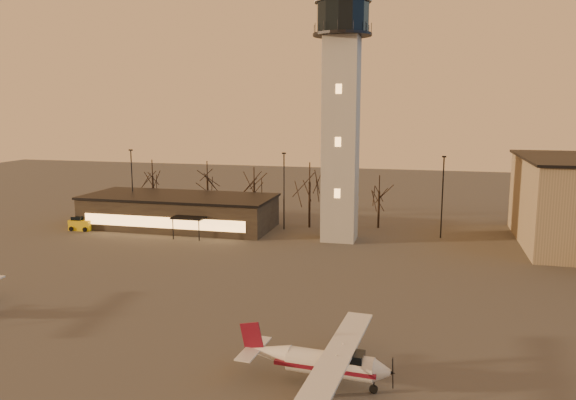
{
  "coord_description": "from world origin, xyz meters",
  "views": [
    {
      "loc": [
        10.29,
        -36.12,
        16.05
      ],
      "look_at": [
        -2.14,
        13.0,
        7.57
      ],
      "focal_mm": 35.0,
      "sensor_mm": 36.0,
      "label": 1
    }
  ],
  "objects_px": {
    "control_tower": "(341,104)",
    "cessna_front": "(333,368)",
    "service_cart": "(81,225)",
    "terminal": "(179,211)"
  },
  "relations": [
    {
      "from": "cessna_front",
      "to": "service_cart",
      "type": "xyz_separation_m",
      "value": [
        -39.08,
        33.15,
        -0.44
      ]
    },
    {
      "from": "control_tower",
      "to": "cessna_front",
      "type": "distance_m",
      "value": 39.57
    },
    {
      "from": "control_tower",
      "to": "service_cart",
      "type": "distance_m",
      "value": 37.29
    },
    {
      "from": "control_tower",
      "to": "service_cart",
      "type": "xyz_separation_m",
      "value": [
        -33.73,
        -3.0,
        -15.62
      ]
    },
    {
      "from": "terminal",
      "to": "service_cart",
      "type": "height_order",
      "value": "terminal"
    },
    {
      "from": "cessna_front",
      "to": "service_cart",
      "type": "relative_size",
      "value": 4.07
    },
    {
      "from": "control_tower",
      "to": "cessna_front",
      "type": "xyz_separation_m",
      "value": [
        5.36,
        -36.15,
        -15.17
      ]
    },
    {
      "from": "control_tower",
      "to": "cessna_front",
      "type": "relative_size",
      "value": 2.67
    },
    {
      "from": "cessna_front",
      "to": "service_cart",
      "type": "distance_m",
      "value": 51.25
    },
    {
      "from": "service_cart",
      "to": "control_tower",
      "type": "bearing_deg",
      "value": 2.2
    }
  ]
}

